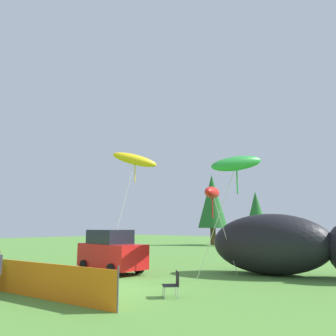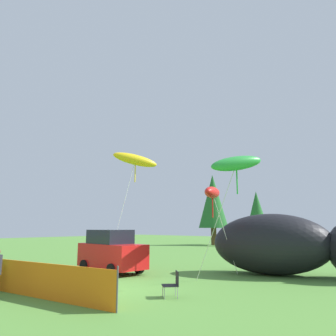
{
  "view_description": "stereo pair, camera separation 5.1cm",
  "coord_description": "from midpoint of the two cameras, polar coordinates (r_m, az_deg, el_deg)",
  "views": [
    {
      "loc": [
        10.68,
        -8.61,
        2.45
      ],
      "look_at": [
        0.51,
        3.16,
        5.22
      ],
      "focal_mm": 35.0,
      "sensor_mm": 36.0,
      "label": 1
    },
    {
      "loc": [
        10.71,
        -8.57,
        2.45
      ],
      "look_at": [
        0.51,
        3.16,
        5.22
      ],
      "focal_mm": 35.0,
      "sensor_mm": 36.0,
      "label": 2
    }
  ],
  "objects": [
    {
      "name": "inflatable_cat",
      "position": [
        18.05,
        20.53,
        -12.72
      ],
      "size": [
        8.49,
        4.74,
        3.09
      ],
      "rotation": [
        0.0,
        0.0,
        0.27
      ],
      "color": "black",
      "rests_on": "ground"
    },
    {
      "name": "horizon_tree_east",
      "position": [
        43.8,
        15.05,
        -7.42
      ],
      "size": [
        2.89,
        2.89,
        6.89
      ],
      "color": "brown",
      "rests_on": "ground"
    },
    {
      "name": "kite_yellow_hero",
      "position": [
        18.97,
        -5.83,
        1.38
      ],
      "size": [
        1.86,
        3.22,
        6.77
      ],
      "color": "silver",
      "rests_on": "ground"
    },
    {
      "name": "safety_fence",
      "position": [
        13.57,
        -23.9,
        -17.12
      ],
      "size": [
        8.97,
        1.28,
        1.3
      ],
      "rotation": [
        0.0,
        0.0,
        0.14
      ],
      "color": "orange",
      "rests_on": "ground"
    },
    {
      "name": "parked_car",
      "position": [
        18.51,
        -9.95,
        -14.14
      ],
      "size": [
        4.28,
        2.23,
        2.25
      ],
      "rotation": [
        0.0,
        0.0,
        -0.08
      ],
      "color": "red",
      "rests_on": "ground"
    },
    {
      "name": "ground_plane",
      "position": [
        13.93,
        -10.91,
        -20.04
      ],
      "size": [
        120.0,
        120.0,
        0.0
      ],
      "primitive_type": "plane",
      "color": "#548C38"
    },
    {
      "name": "horizon_tree_mid",
      "position": [
        44.63,
        7.68,
        -5.78
      ],
      "size": [
        3.91,
        3.91,
        9.33
      ],
      "color": "brown",
      "rests_on": "ground"
    },
    {
      "name": "kite_red_lizard",
      "position": [
        17.28,
        7.62,
        -4.28
      ],
      "size": [
        1.46,
        2.29,
        4.56
      ],
      "color": "silver",
      "rests_on": "ground"
    },
    {
      "name": "folding_chair",
      "position": [
        12.15,
        0.83,
        -19.33
      ],
      "size": [
        0.76,
        0.76,
        0.89
      ],
      "rotation": [
        0.0,
        0.0,
        -2.29
      ],
      "color": "black",
      "rests_on": "ground"
    },
    {
      "name": "kite_green_fish",
      "position": [
        14.12,
        11.73,
        0.73
      ],
      "size": [
        3.53,
        2.26,
        5.62
      ],
      "color": "silver",
      "rests_on": "ground"
    }
  ]
}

